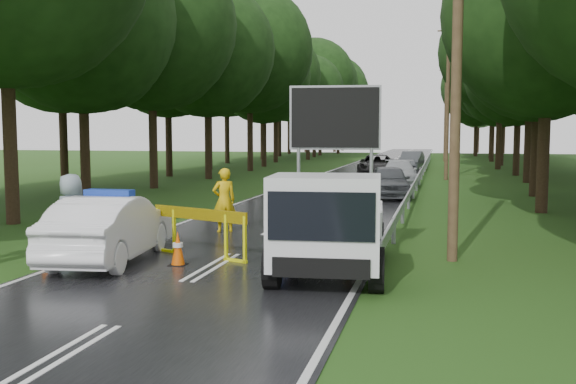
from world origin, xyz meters
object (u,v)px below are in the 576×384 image
(queue_car_second, at_px, (399,173))
(queue_car_fourth, at_px, (412,160))
(queue_car_first, at_px, (389,181))
(queue_car_third, at_px, (377,166))
(barrier, at_px, (199,220))
(civilian, at_px, (288,215))
(work_truck, at_px, (330,224))
(police_sedan, at_px, (110,229))
(officer, at_px, (224,200))

(queue_car_second, distance_m, queue_car_fourth, 15.78)
(queue_car_first, xyz_separation_m, queue_car_third, (-1.80, 12.99, 0.00))
(barrier, bearing_deg, civilian, 41.89)
(queue_car_fourth, bearing_deg, work_truck, -84.49)
(work_truck, distance_m, queue_car_fourth, 38.99)
(queue_car_second, relative_size, queue_car_third, 0.89)
(queue_car_fourth, bearing_deg, queue_car_third, -94.98)
(police_sedan, bearing_deg, barrier, -160.05)
(barrier, xyz_separation_m, officer, (-0.70, 3.83, 0.07))
(barrier, bearing_deg, police_sedan, -132.07)
(police_sedan, bearing_deg, officer, -110.42)
(police_sedan, bearing_deg, queue_car_third, -103.68)
(queue_car_fourth, bearing_deg, queue_car_second, -84.56)
(police_sedan, height_order, work_truck, work_truck)
(officer, distance_m, queue_car_fourth, 34.31)
(work_truck, bearing_deg, queue_car_fourth, 84.82)
(officer, relative_size, queue_car_fourth, 0.44)
(queue_car_second, relative_size, queue_car_fourth, 1.11)
(barrier, height_order, queue_car_third, queue_car_third)
(work_truck, xyz_separation_m, queue_car_fourth, (-0.06, 38.99, -0.36))
(work_truck, bearing_deg, queue_car_third, 88.37)
(officer, distance_m, queue_car_third, 24.40)
(police_sedan, bearing_deg, queue_car_fourth, -104.66)
(barrier, distance_m, queue_car_fourth, 38.05)
(queue_car_second, height_order, queue_car_third, queue_car_third)
(work_truck, distance_m, barrier, 3.53)
(barrier, xyz_separation_m, queue_car_second, (3.30, 22.13, -0.19))
(barrier, xyz_separation_m, queue_car_fourth, (3.29, 37.91, -0.18))
(police_sedan, bearing_deg, queue_car_first, -114.83)
(work_truck, xyz_separation_m, officer, (-4.06, 4.92, -0.12))
(police_sedan, relative_size, civilian, 2.41)
(civilian, bearing_deg, queue_car_third, 52.14)
(barrier, xyz_separation_m, civilian, (2.00, 0.77, 0.10))
(queue_car_third, bearing_deg, queue_car_second, -77.78)
(civilian, distance_m, queue_car_first, 14.43)
(police_sedan, bearing_deg, queue_car_second, -109.68)
(work_truck, height_order, queue_car_second, work_truck)
(work_truck, relative_size, queue_car_fourth, 1.19)
(police_sedan, distance_m, barrier, 2.06)
(barrier, height_order, officer, officer)
(barrier, relative_size, queue_car_first, 0.61)
(queue_car_second, xyz_separation_m, queue_car_third, (-1.80, 6.00, 0.05))
(queue_car_first, bearing_deg, queue_car_fourth, 82.13)
(work_truck, relative_size, queue_car_second, 1.07)
(queue_car_third, distance_m, queue_car_fourth, 9.94)
(queue_car_second, bearing_deg, barrier, -101.92)
(officer, bearing_deg, barrier, 66.75)
(officer, xyz_separation_m, queue_car_fourth, (3.99, 34.07, -0.25))
(police_sedan, relative_size, barrier, 1.77)
(work_truck, distance_m, queue_car_third, 29.27)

